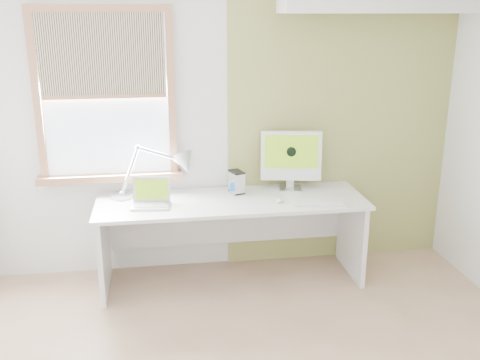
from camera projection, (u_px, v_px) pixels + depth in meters
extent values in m
cube|color=white|center=(227.00, 122.00, 4.65)|extent=(4.00, 0.02, 2.60)
cube|color=#989C4B|center=(341.00, 119.00, 4.78)|extent=(2.00, 0.02, 2.60)
cube|color=#AD7453|center=(37.00, 98.00, 4.32)|extent=(0.06, 0.06, 1.42)
cube|color=#AD7453|center=(171.00, 95.00, 4.47)|extent=(0.06, 0.06, 1.42)
cube|color=#AD7453|center=(99.00, 8.00, 4.19)|extent=(1.00, 0.06, 0.06)
cube|color=#AD7453|center=(111.00, 177.00, 4.58)|extent=(1.20, 0.14, 0.06)
cube|color=#D1E2F9|center=(105.00, 96.00, 4.41)|extent=(1.00, 0.01, 1.30)
cube|color=beige|center=(102.00, 55.00, 4.28)|extent=(0.98, 0.02, 0.65)
cube|color=#AD7453|center=(105.00, 97.00, 4.37)|extent=(0.98, 0.03, 0.03)
cube|color=white|center=(232.00, 201.00, 4.47)|extent=(2.20, 0.70, 0.03)
cube|color=white|center=(104.00, 250.00, 4.42)|extent=(0.04, 0.64, 0.70)
cube|color=white|center=(351.00, 235.00, 4.73)|extent=(0.04, 0.64, 0.70)
cube|color=white|center=(227.00, 218.00, 4.85)|extent=(2.08, 0.02, 0.48)
cylinder|color=silver|center=(122.00, 196.00, 4.51)|extent=(0.22, 0.22, 0.03)
sphere|color=silver|center=(122.00, 194.00, 4.50)|extent=(0.06, 0.06, 0.05)
cylinder|color=silver|center=(130.00, 171.00, 4.47)|extent=(0.18, 0.07, 0.39)
sphere|color=silver|center=(138.00, 148.00, 4.44)|extent=(0.06, 0.06, 0.05)
cylinder|color=silver|center=(160.00, 154.00, 4.50)|extent=(0.36, 0.05, 0.15)
sphere|color=silver|center=(181.00, 160.00, 4.56)|extent=(0.05, 0.05, 0.04)
cone|color=silver|center=(185.00, 163.00, 4.58)|extent=(0.31, 0.32, 0.24)
cube|color=silver|center=(151.00, 205.00, 4.31)|extent=(0.32, 0.24, 0.02)
cube|color=#B2B5B7|center=(151.00, 204.00, 4.30)|extent=(0.27, 0.15, 0.00)
cube|color=silver|center=(152.00, 189.00, 4.37)|extent=(0.30, 0.10, 0.19)
cube|color=#639113|center=(152.00, 189.00, 4.37)|extent=(0.26, 0.07, 0.16)
cylinder|color=silver|center=(232.00, 194.00, 4.57)|extent=(0.07, 0.07, 0.02)
cube|color=silver|center=(232.00, 187.00, 4.56)|extent=(0.05, 0.01, 0.10)
cube|color=#194C99|center=(232.00, 187.00, 4.55)|extent=(0.04, 0.01, 0.08)
cube|color=silver|center=(237.00, 182.00, 4.61)|extent=(0.13, 0.17, 0.19)
cube|color=black|center=(237.00, 172.00, 4.58)|extent=(0.13, 0.17, 0.01)
cube|color=black|center=(237.00, 192.00, 4.63)|extent=(0.13, 0.17, 0.01)
cube|color=silver|center=(290.00, 189.00, 4.72)|extent=(0.22, 0.20, 0.01)
cube|color=silver|center=(290.00, 178.00, 4.72)|extent=(0.07, 0.03, 0.17)
cube|color=white|center=(291.00, 156.00, 4.65)|extent=(0.52, 0.18, 0.42)
cube|color=#639113|center=(291.00, 152.00, 4.61)|extent=(0.45, 0.11, 0.28)
cylinder|color=black|center=(291.00, 152.00, 4.61)|extent=(0.08, 0.03, 0.08)
cube|color=white|center=(320.00, 204.00, 4.34)|extent=(0.43, 0.18, 0.02)
cube|color=white|center=(320.00, 203.00, 4.34)|extent=(0.40, 0.15, 0.00)
ellipsoid|color=white|center=(279.00, 200.00, 4.41)|extent=(0.08, 0.11, 0.03)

